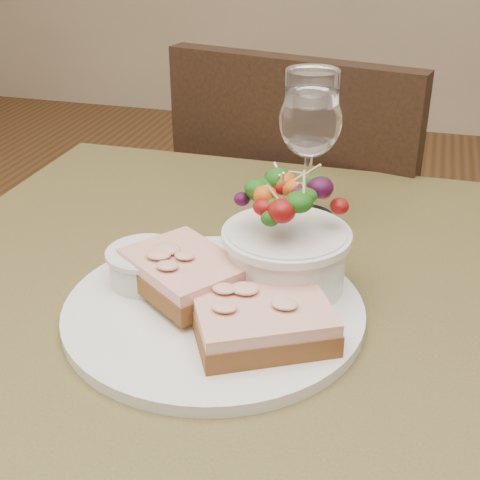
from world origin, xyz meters
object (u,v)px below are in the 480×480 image
(wine_glass, at_px, (310,125))
(chair_far, at_px, (315,331))
(sandwich_back, at_px, (184,272))
(ramekin, at_px, (145,264))
(sandwich_front, at_px, (263,322))
(dinner_plate, at_px, (214,310))
(cafe_table, at_px, (250,383))
(salad_bowl, at_px, (287,232))

(wine_glass, bearing_deg, chair_far, 95.10)
(sandwich_back, height_order, ramekin, sandwich_back)
(sandwich_back, bearing_deg, sandwich_front, 7.20)
(dinner_plate, relative_size, wine_glass, 1.68)
(cafe_table, xyz_separation_m, sandwich_back, (-0.06, -0.02, 0.14))
(salad_bowl, xyz_separation_m, wine_glass, (-0.01, 0.19, 0.05))
(cafe_table, xyz_separation_m, wine_glass, (0.02, 0.21, 0.22))
(chair_far, bearing_deg, ramekin, 94.28)
(cafe_table, distance_m, sandwich_back, 0.15)
(ramekin, bearing_deg, sandwich_back, -14.03)
(dinner_plate, bearing_deg, sandwich_back, 160.30)
(cafe_table, bearing_deg, salad_bowl, 43.99)
(sandwich_back, bearing_deg, ramekin, -158.13)
(cafe_table, xyz_separation_m, salad_bowl, (0.03, 0.03, 0.17))
(chair_far, distance_m, sandwich_back, 0.81)
(dinner_plate, relative_size, salad_bowl, 2.32)
(dinner_plate, xyz_separation_m, sandwich_back, (-0.03, 0.01, 0.03))
(cafe_table, relative_size, wine_glass, 4.57)
(cafe_table, xyz_separation_m, dinner_plate, (-0.03, -0.03, 0.11))
(wine_glass, bearing_deg, salad_bowl, -85.99)
(chair_far, height_order, ramekin, chair_far)
(chair_far, relative_size, ramekin, 12.25)
(chair_far, xyz_separation_m, wine_glass, (0.04, -0.40, 0.58))
(sandwich_back, bearing_deg, salad_bowl, 62.04)
(cafe_table, bearing_deg, chair_far, 91.86)
(wine_glass, bearing_deg, dinner_plate, -100.49)
(ramekin, bearing_deg, sandwich_front, -24.15)
(salad_bowl, bearing_deg, sandwich_back, -153.86)
(chair_far, bearing_deg, dinner_plate, 101.67)
(sandwich_back, relative_size, salad_bowl, 1.15)
(sandwich_back, height_order, salad_bowl, salad_bowl)
(sandwich_front, bearing_deg, cafe_table, 85.73)
(sandwich_front, distance_m, salad_bowl, 0.11)
(sandwich_front, height_order, salad_bowl, salad_bowl)
(cafe_table, distance_m, chair_far, 0.71)
(chair_far, distance_m, salad_bowl, 0.79)
(chair_far, height_order, salad_bowl, chair_far)
(cafe_table, bearing_deg, sandwich_front, -66.30)
(ramekin, bearing_deg, dinner_plate, -16.47)
(sandwich_back, height_order, wine_glass, wine_glass)
(chair_far, xyz_separation_m, sandwich_back, (-0.04, -0.64, 0.49))
(cafe_table, bearing_deg, wine_glass, 85.73)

